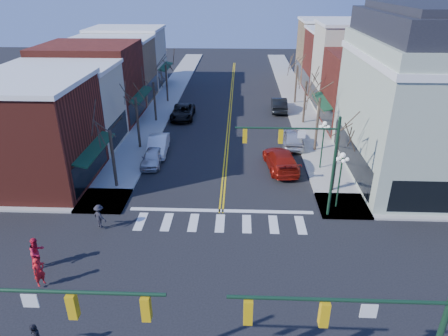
# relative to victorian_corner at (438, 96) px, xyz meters

# --- Properties ---
(ground) EXTENTS (160.00, 160.00, 0.00)m
(ground) POSITION_rel_victorian_corner_xyz_m (-16.50, -14.50, -6.66)
(ground) COLOR black
(ground) RESTS_ON ground
(sidewalk_left) EXTENTS (3.50, 70.00, 0.15)m
(sidewalk_left) POSITION_rel_victorian_corner_xyz_m (-25.25, 5.50, -6.58)
(sidewalk_left) COLOR #9E9B93
(sidewalk_left) RESTS_ON ground
(sidewalk_right) EXTENTS (3.50, 70.00, 0.15)m
(sidewalk_right) POSITION_rel_victorian_corner_xyz_m (-7.75, 5.50, -6.58)
(sidewalk_right) COLOR #9E9B93
(sidewalk_right) RESTS_ON ground
(bldg_left_brick_a) EXTENTS (10.00, 8.50, 8.00)m
(bldg_left_brick_a) POSITION_rel_victorian_corner_xyz_m (-32.00, -2.75, -2.66)
(bldg_left_brick_a) COLOR maroon
(bldg_left_brick_a) RESTS_ON ground
(bldg_left_stucco_a) EXTENTS (10.00, 7.00, 7.50)m
(bldg_left_stucco_a) POSITION_rel_victorian_corner_xyz_m (-32.00, 5.00, -2.91)
(bldg_left_stucco_a) COLOR #BDB79C
(bldg_left_stucco_a) RESTS_ON ground
(bldg_left_brick_b) EXTENTS (10.00, 9.00, 8.50)m
(bldg_left_brick_b) POSITION_rel_victorian_corner_xyz_m (-32.00, 13.00, -2.41)
(bldg_left_brick_b) COLOR maroon
(bldg_left_brick_b) RESTS_ON ground
(bldg_left_tan) EXTENTS (10.00, 7.50, 7.80)m
(bldg_left_tan) POSITION_rel_victorian_corner_xyz_m (-32.00, 21.25, -2.76)
(bldg_left_tan) COLOR #997C54
(bldg_left_tan) RESTS_ON ground
(bldg_left_stucco_b) EXTENTS (10.00, 8.00, 8.20)m
(bldg_left_stucco_b) POSITION_rel_victorian_corner_xyz_m (-32.00, 29.00, -2.56)
(bldg_left_stucco_b) COLOR #BDB79C
(bldg_left_stucco_b) RESTS_ON ground
(bldg_right_brick_a) EXTENTS (10.00, 8.50, 8.00)m
(bldg_right_brick_a) POSITION_rel_victorian_corner_xyz_m (-1.00, 11.25, -2.66)
(bldg_right_brick_a) COLOR maroon
(bldg_right_brick_a) RESTS_ON ground
(bldg_right_stucco) EXTENTS (10.00, 7.00, 10.00)m
(bldg_right_stucco) POSITION_rel_victorian_corner_xyz_m (-1.00, 19.00, -1.66)
(bldg_right_stucco) COLOR #BDB79C
(bldg_right_stucco) RESTS_ON ground
(bldg_right_brick_b) EXTENTS (10.00, 8.00, 8.50)m
(bldg_right_brick_b) POSITION_rel_victorian_corner_xyz_m (-1.00, 26.50, -2.41)
(bldg_right_brick_b) COLOR maroon
(bldg_right_brick_b) RESTS_ON ground
(bldg_right_tan) EXTENTS (10.00, 8.00, 9.00)m
(bldg_right_tan) POSITION_rel_victorian_corner_xyz_m (-1.00, 34.50, -2.16)
(bldg_right_tan) COLOR #997C54
(bldg_right_tan) RESTS_ON ground
(victorian_corner) EXTENTS (12.25, 14.25, 13.30)m
(victorian_corner) POSITION_rel_victorian_corner_xyz_m (0.00, 0.00, 0.00)
(victorian_corner) COLOR #A1B098
(victorian_corner) RESTS_ON ground
(traffic_mast_near_left) EXTENTS (6.60, 0.28, 7.20)m
(traffic_mast_near_left) POSITION_rel_victorian_corner_xyz_m (-22.05, -21.90, -1.95)
(traffic_mast_near_left) COLOR #14331E
(traffic_mast_near_left) RESTS_ON ground
(traffic_mast_far_right) EXTENTS (6.60, 0.28, 7.20)m
(traffic_mast_far_right) POSITION_rel_victorian_corner_xyz_m (-10.95, -7.10, -1.95)
(traffic_mast_far_right) COLOR #14331E
(traffic_mast_far_right) RESTS_ON ground
(lamppost_corner) EXTENTS (0.36, 0.36, 4.33)m
(lamppost_corner) POSITION_rel_victorian_corner_xyz_m (-8.30, -6.00, -3.70)
(lamppost_corner) COLOR #14331E
(lamppost_corner) RESTS_ON ground
(lamppost_midblock) EXTENTS (0.36, 0.36, 4.33)m
(lamppost_midblock) POSITION_rel_victorian_corner_xyz_m (-8.30, 0.50, -3.70)
(lamppost_midblock) COLOR #14331E
(lamppost_midblock) RESTS_ON ground
(tree_left_a) EXTENTS (0.24, 0.24, 4.76)m
(tree_left_a) POSITION_rel_victorian_corner_xyz_m (-24.90, -3.50, -4.28)
(tree_left_a) COLOR #382B21
(tree_left_a) RESTS_ON ground
(tree_left_b) EXTENTS (0.24, 0.24, 5.04)m
(tree_left_b) POSITION_rel_victorian_corner_xyz_m (-24.90, 4.50, -4.14)
(tree_left_b) COLOR #382B21
(tree_left_b) RESTS_ON ground
(tree_left_c) EXTENTS (0.24, 0.24, 4.55)m
(tree_left_c) POSITION_rel_victorian_corner_xyz_m (-24.90, 12.50, -4.38)
(tree_left_c) COLOR #382B21
(tree_left_c) RESTS_ON ground
(tree_left_d) EXTENTS (0.24, 0.24, 4.90)m
(tree_left_d) POSITION_rel_victorian_corner_xyz_m (-24.90, 20.50, -4.21)
(tree_left_d) COLOR #382B21
(tree_left_d) RESTS_ON ground
(tree_right_a) EXTENTS (0.24, 0.24, 4.62)m
(tree_right_a) POSITION_rel_victorian_corner_xyz_m (-8.10, -3.50, -4.35)
(tree_right_a) COLOR #382B21
(tree_right_a) RESTS_ON ground
(tree_right_b) EXTENTS (0.24, 0.24, 5.18)m
(tree_right_b) POSITION_rel_victorian_corner_xyz_m (-8.10, 4.50, -4.07)
(tree_right_b) COLOR #382B21
(tree_right_b) RESTS_ON ground
(tree_right_c) EXTENTS (0.24, 0.24, 4.83)m
(tree_right_c) POSITION_rel_victorian_corner_xyz_m (-8.10, 12.50, -4.24)
(tree_right_c) COLOR #382B21
(tree_right_c) RESTS_ON ground
(tree_right_d) EXTENTS (0.24, 0.24, 4.97)m
(tree_right_d) POSITION_rel_victorian_corner_xyz_m (-8.10, 20.50, -4.17)
(tree_right_d) COLOR #382B21
(tree_right_d) RESTS_ON ground
(car_left_near) EXTENTS (1.68, 4.13, 1.40)m
(car_left_near) POSITION_rel_victorian_corner_xyz_m (-22.90, 0.84, -5.96)
(car_left_near) COLOR silver
(car_left_near) RESTS_ON ground
(car_left_mid) EXTENTS (1.99, 4.95, 1.60)m
(car_left_mid) POSITION_rel_victorian_corner_xyz_m (-22.90, 3.41, -5.86)
(car_left_mid) COLOR white
(car_left_mid) RESTS_ON ground
(car_left_far) EXTENTS (2.60, 5.51, 1.52)m
(car_left_far) POSITION_rel_victorian_corner_xyz_m (-21.97, 13.78, -5.90)
(car_left_far) COLOR black
(car_left_far) RESTS_ON ground
(car_right_near) EXTENTS (3.12, 6.12, 1.70)m
(car_right_near) POSITION_rel_victorian_corner_xyz_m (-11.70, 0.43, -5.81)
(car_right_near) COLOR #9C180E
(car_right_near) RESTS_ON ground
(car_right_mid) EXTENTS (2.21, 5.12, 1.72)m
(car_right_mid) POSITION_rel_victorian_corner_xyz_m (-10.10, 5.73, -5.80)
(car_right_mid) COLOR silver
(car_right_mid) RESTS_ON ground
(car_right_far) EXTENTS (1.96, 5.20, 1.70)m
(car_right_far) POSITION_rel_victorian_corner_xyz_m (-10.46, 17.11, -5.81)
(car_right_far) COLOR black
(car_right_far) RESTS_ON ground
(pedestrian_red_a) EXTENTS (0.68, 0.73, 1.67)m
(pedestrian_red_a) POSITION_rel_victorian_corner_xyz_m (-25.70, -14.77, -5.67)
(pedestrian_red_a) COLOR red
(pedestrian_red_a) RESTS_ON sidewalk_left
(pedestrian_red_b) EXTENTS (1.03, 1.12, 1.86)m
(pedestrian_red_b) POSITION_rel_victorian_corner_xyz_m (-26.50, -13.28, -5.58)
(pedestrian_red_b) COLOR red
(pedestrian_red_b) RESTS_ON sidewalk_left
(pedestrian_dark_b) EXTENTS (1.22, 1.08, 1.64)m
(pedestrian_dark_b) POSITION_rel_victorian_corner_xyz_m (-24.28, -9.26, -5.69)
(pedestrian_dark_b) COLOR black
(pedestrian_dark_b) RESTS_ON sidewalk_left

